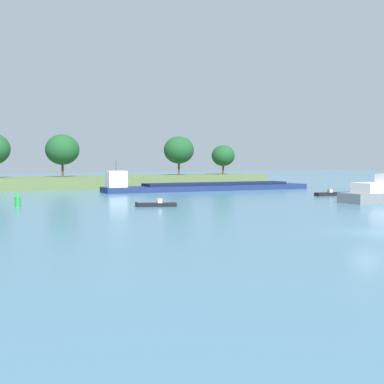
{
  "coord_description": "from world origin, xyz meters",
  "views": [
    {
      "loc": [
        -31.96,
        -27.5,
        5.54
      ],
      "look_at": [
        4.77,
        34.12,
        1.2
      ],
      "focal_mm": 49.08,
      "sensor_mm": 36.0,
      "label": 1
    }
  ],
  "objects_px": {
    "fishing_skiff": "(157,204)",
    "channel_buoy_green": "(18,200)",
    "small_motorboat": "(332,194)",
    "cargo_barge": "(204,186)"
  },
  "relations": [
    {
      "from": "cargo_barge",
      "to": "fishing_skiff",
      "type": "relative_size",
      "value": 8.27
    },
    {
      "from": "channel_buoy_green",
      "to": "fishing_skiff",
      "type": "bearing_deg",
      "value": -27.91
    },
    {
      "from": "small_motorboat",
      "to": "channel_buoy_green",
      "type": "relative_size",
      "value": 3.21
    },
    {
      "from": "channel_buoy_green",
      "to": "cargo_barge",
      "type": "bearing_deg",
      "value": 25.56
    },
    {
      "from": "small_motorboat",
      "to": "fishing_skiff",
      "type": "xyz_separation_m",
      "value": [
        -32.56,
        -3.28,
        -0.03
      ]
    },
    {
      "from": "cargo_barge",
      "to": "fishing_skiff",
      "type": "height_order",
      "value": "cargo_barge"
    },
    {
      "from": "fishing_skiff",
      "to": "channel_buoy_green",
      "type": "xyz_separation_m",
      "value": [
        -14.55,
        7.71,
        0.57
      ]
    },
    {
      "from": "channel_buoy_green",
      "to": "small_motorboat",
      "type": "bearing_deg",
      "value": -5.38
    },
    {
      "from": "cargo_barge",
      "to": "channel_buoy_green",
      "type": "bearing_deg",
      "value": -154.44
    },
    {
      "from": "small_motorboat",
      "to": "cargo_barge",
      "type": "relative_size",
      "value": 0.15
    }
  ]
}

